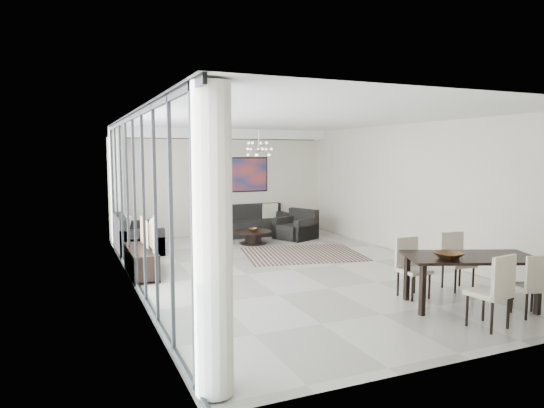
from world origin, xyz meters
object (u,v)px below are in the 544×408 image
tv_console (141,262)px  television (149,232)px  sofa_main (247,225)px  coffee_table (253,236)px  dining_table (470,262)px

tv_console → television: 0.56m
sofa_main → television: bearing=-133.6°
coffee_table → television: (-2.86, -2.06, 0.60)m
television → coffee_table: bearing=-43.0°
sofa_main → television: size_ratio=2.21×
sofa_main → dining_table: 7.23m
tv_console → dining_table: dining_table is taller
coffee_table → television: bearing=-144.3°
television → tv_console: bearing=98.6°
sofa_main → dining_table: size_ratio=1.11×
tv_console → sofa_main: bearing=45.0°
sofa_main → dining_table: bearing=-83.4°
dining_table → tv_console: bearing=137.0°
coffee_table → sofa_main: sofa_main is taller
television → dining_table: bearing=-122.7°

